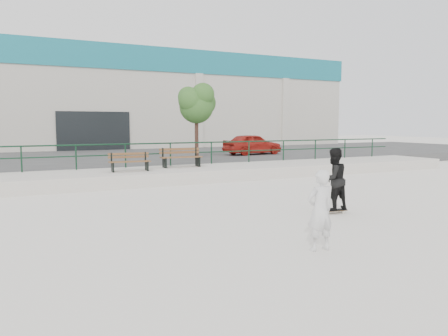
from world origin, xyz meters
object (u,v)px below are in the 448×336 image
bench_left (130,162)px  red_car (252,144)px  tree (197,103)px  standing_skater (334,179)px  skateboard (333,211)px  seated_skater (320,210)px  bench_right (181,157)px

bench_left → red_car: bearing=36.7°
tree → red_car: bearing=22.8°
red_car → standing_skater: red_car is taller
skateboard → standing_skater: size_ratio=0.49×
bench_left → seated_skater: 10.58m
tree → standing_skater: 12.42m
bench_right → tree: size_ratio=0.46×
bench_left → standing_skater: 8.69m
tree → standing_skater: tree is taller
standing_skater → skateboard: bearing=180.0°
red_car → skateboard: (-5.62, -13.94, -1.05)m
red_car → seated_skater: size_ratio=2.42×
standing_skater → seated_skater: bearing=45.0°
bench_left → bench_right: 2.49m
seated_skater → red_car: bearing=-115.0°
bench_left → red_car: red_car is taller
seated_skater → skateboard: bearing=-133.2°
standing_skater → seated_skater: standing_skater is taller
tree → skateboard: 12.62m
skateboard → standing_skater: bearing=0.0°
bench_right → skateboard: bearing=-81.0°
bench_left → skateboard: 8.72m
skateboard → tree: bearing=91.4°
red_car → skateboard: red_car is taller
standing_skater → seated_skater: (-2.47, -2.54, -0.15)m
red_car → bench_right: bearing=123.0°
bench_right → red_car: (6.59, 5.27, 0.22)m
skateboard → seated_skater: size_ratio=0.53×
red_car → standing_skater: (-5.62, -13.94, -0.21)m
red_car → standing_skater: size_ratio=2.25×
bench_left → skateboard: bearing=-63.9°
skateboard → seated_skater: bearing=-127.1°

